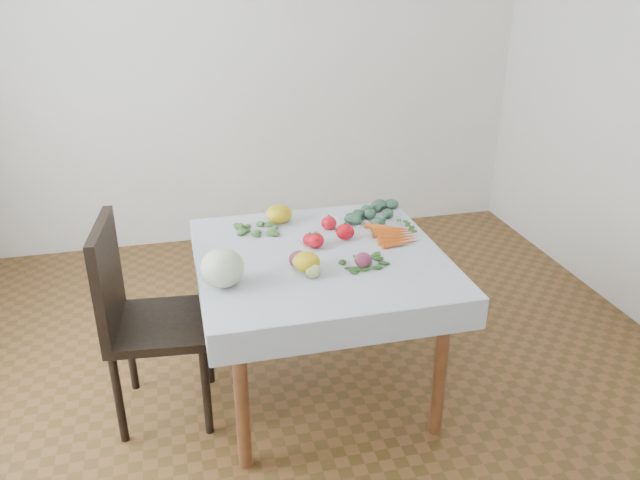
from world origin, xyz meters
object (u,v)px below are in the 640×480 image
object	(u,v)px
cabbage	(222,268)
heirloom_back	(279,214)
chair	(138,310)
table	(320,274)
carrot_bunch	(394,235)

from	to	relation	value
cabbage	heirloom_back	world-z (taller)	cabbage
chair	table	bearing A→B (deg)	-1.46
cabbage	carrot_bunch	size ratio (longest dim) A/B	0.64
chair	heirloom_back	world-z (taller)	chair
cabbage	table	bearing A→B (deg)	22.57
table	carrot_bunch	size ratio (longest dim) A/B	3.51
carrot_bunch	table	bearing A→B (deg)	-166.52
table	cabbage	bearing A→B (deg)	-157.43
chair	cabbage	world-z (taller)	chair
table	chair	distance (m)	0.84
cabbage	heirloom_back	distance (m)	0.71
table	chair	xyz separation A→B (m)	(-0.84, 0.02, -0.09)
table	heirloom_back	xyz separation A→B (m)	(-0.11, 0.42, 0.15)
cabbage	carrot_bunch	bearing A→B (deg)	18.50
cabbage	heirloom_back	xyz separation A→B (m)	(0.35, 0.61, -0.04)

